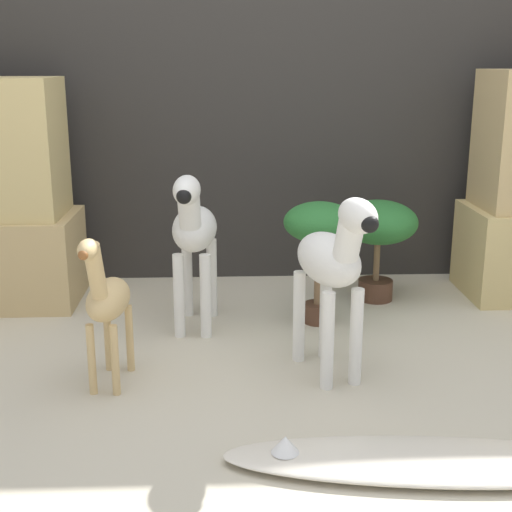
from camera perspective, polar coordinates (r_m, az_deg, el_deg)
ground_plane at (r=2.39m, az=3.47°, el=-12.40°), size 14.00×14.00×0.00m
wall_back at (r=3.67m, az=1.18°, el=15.25°), size 6.40×0.08×2.20m
zebra_right at (r=2.50m, az=6.19°, el=-0.57°), size 0.28×0.51×0.69m
zebra_left at (r=2.95m, az=-5.02°, el=1.95°), size 0.21×0.51×0.69m
giraffe_figurine at (r=2.50m, az=-11.88°, el=-3.41°), size 0.17×0.40×0.57m
potted_palm_front at (r=3.03m, az=5.12°, el=2.07°), size 0.31×0.31×0.53m
potted_palm_back at (r=3.38m, az=9.75°, el=2.20°), size 0.37×0.37×0.48m
surfboard at (r=2.14m, az=13.70°, el=-15.63°), size 1.21×0.38×0.09m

